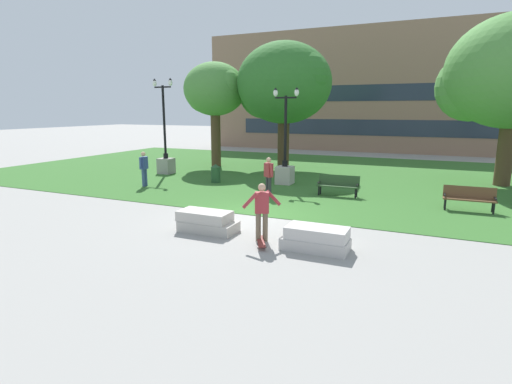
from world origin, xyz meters
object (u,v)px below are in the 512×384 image
Objects in this scene: park_bench_near_right at (338,184)px; person_bystander_near_lawn at (269,175)px; concrete_block_left at (316,239)px; lamp_post_left at (285,165)px; concrete_block_center at (207,222)px; trash_bin at (216,173)px; park_bench_near_left at (469,197)px; person_bystander_far_lawn at (144,167)px; person_skateboarder at (262,209)px; skateboard at (261,243)px; lamp_post_center at (166,155)px.

person_bystander_near_lawn is (-2.77, -1.36, 0.45)m from park_bench_near_right.
concrete_block_left is 0.37× the size of lamp_post_left.
concrete_block_center is 1.93× the size of trash_bin.
person_bystander_far_lawn is (-14.35, -1.00, 0.44)m from park_bench_near_left.
person_skateboarder is (1.98, -0.24, 0.66)m from concrete_block_center.
person_skateboarder is 7.13m from park_bench_near_right.
lamp_post_left is (-3.14, 1.76, 0.46)m from park_bench_near_right.
person_bystander_near_lawn reaches higher than skateboard.
lamp_post_left is at bearing 105.75° from person_skateboarder.
park_bench_near_right is 6.60m from trash_bin.
park_bench_near_right is 0.33× the size of lamp_post_center.
trash_bin is at bearing 151.77° from person_bystander_near_lawn.
person_skateboarder reaches higher than concrete_block_left.
concrete_block_center is 1.08× the size of person_skateboarder.
trash_bin reaches higher than skateboard.
park_bench_near_right is 0.38× the size of lamp_post_left.
park_bench_near_left is (7.70, 6.18, 0.23)m from concrete_block_center.
trash_bin is 0.56× the size of person_bystander_far_lawn.
park_bench_near_left is at bearing -16.49° from lamp_post_left.
person_bystander_far_lawn is at bearing -68.49° from lamp_post_center.
lamp_post_left is (-2.62, 9.18, 0.92)m from skateboard.
lamp_post_center is (-11.75, 9.25, 0.81)m from concrete_block_left.
person_bystander_near_lawn is at bearing -28.23° from trash_bin.
concrete_block_left is 11.63m from person_bystander_far_lawn.
person_bystander_near_lawn and person_bystander_far_lawn have the same top height.
park_bench_near_left is at bearing 48.30° from person_skateboarder.
person_bystander_far_lawn is at bearing 142.08° from concrete_block_center.
skateboard is 0.58× the size of person_bystander_far_lawn.
concrete_block_left is 7.19m from park_bench_near_right.
park_bench_near_left is (5.59, 6.75, 0.45)m from skateboard.
person_bystander_far_lawn is (-6.65, 5.18, 0.68)m from concrete_block_center.
lamp_post_left reaches higher than person_bystander_near_lawn.
concrete_block_center is 1.85× the size of skateboard.
skateboard is at bearing -69.19° from person_skateboarder.
lamp_post_left is 3.63m from trash_bin.
person_skateboarder is 0.95× the size of park_bench_near_left.
trash_bin reaches higher than park_bench_near_left.
skateboard is at bearing -168.60° from concrete_block_left.
concrete_block_center is 1.08× the size of person_bystander_far_lawn.
concrete_block_left is 14.98m from lamp_post_center.
person_skateboarder is 6.12m from person_bystander_near_lawn.
lamp_post_left is 0.87× the size of lamp_post_center.
park_bench_near_left is at bearing 38.78° from concrete_block_center.
person_bystander_near_lawn is (8.00, -3.49, -0.14)m from lamp_post_center.
person_skateboarder is 1.00× the size of person_bystander_near_lawn.
concrete_block_left is at bearing -45.97° from trash_bin.
person_skateboarder is 1.71× the size of skateboard.
person_bystander_far_lawn reaches higher than park_bench_near_right.
park_bench_near_left reaches higher than concrete_block_center.
skateboard is at bearing -93.99° from park_bench_near_right.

